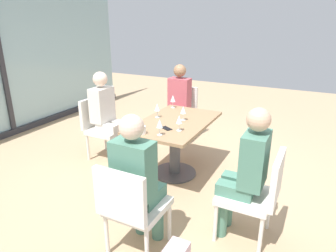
{
  "coord_description": "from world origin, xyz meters",
  "views": [
    {
      "loc": [
        -3.21,
        -1.54,
        1.94
      ],
      "look_at": [
        0.0,
        0.1,
        0.65
      ],
      "focal_mm": 32.28,
      "sensor_mm": 36.0,
      "label": 1
    }
  ],
  "objects_px": {
    "wine_glass_4": "(157,108)",
    "chair_far_right": "(181,110)",
    "chair_near_window": "(101,124)",
    "person_far_right": "(178,100)",
    "wine_glass_2": "(183,110)",
    "coffee_cup": "(142,130)",
    "dining_table_main": "(175,136)",
    "wine_glass_3": "(173,99)",
    "wine_glass_0": "(160,124)",
    "wine_glass_1": "(179,120)",
    "cell_phone_on_table": "(166,128)",
    "person_near_window": "(106,112)",
    "chair_side_end": "(131,205)",
    "chair_front_left": "(257,191)",
    "person_side_end": "(138,177)",
    "person_front_left": "(246,168)"
  },
  "relations": [
    {
      "from": "wine_glass_4",
      "to": "chair_far_right",
      "type": "bearing_deg",
      "value": 9.61
    },
    {
      "from": "chair_near_window",
      "to": "person_far_right",
      "type": "xyz_separation_m",
      "value": [
        1.07,
        -0.72,
        0.2
      ]
    },
    {
      "from": "chair_far_right",
      "to": "wine_glass_0",
      "type": "height_order",
      "value": "wine_glass_0"
    },
    {
      "from": "chair_front_left",
      "to": "wine_glass_0",
      "type": "bearing_deg",
      "value": 75.76
    },
    {
      "from": "wine_glass_1",
      "to": "wine_glass_3",
      "type": "relative_size",
      "value": 1.0
    },
    {
      "from": "chair_near_window",
      "to": "wine_glass_1",
      "type": "distance_m",
      "value": 1.45
    },
    {
      "from": "chair_side_end",
      "to": "chair_front_left",
      "type": "bearing_deg",
      "value": -52.45
    },
    {
      "from": "wine_glass_0",
      "to": "coffee_cup",
      "type": "xyz_separation_m",
      "value": [
        -0.05,
        0.19,
        -0.09
      ]
    },
    {
      "from": "chair_side_end",
      "to": "wine_glass_4",
      "type": "distance_m",
      "value": 1.65
    },
    {
      "from": "chair_front_left",
      "to": "wine_glass_4",
      "type": "distance_m",
      "value": 1.72
    },
    {
      "from": "coffee_cup",
      "to": "cell_phone_on_table",
      "type": "bearing_deg",
      "value": -30.95
    },
    {
      "from": "person_near_window",
      "to": "chair_side_end",
      "type": "bearing_deg",
      "value": -136.5
    },
    {
      "from": "dining_table_main",
      "to": "chair_near_window",
      "type": "bearing_deg",
      "value": 90.0
    },
    {
      "from": "chair_far_right",
      "to": "wine_glass_4",
      "type": "distance_m",
      "value": 1.21
    },
    {
      "from": "dining_table_main",
      "to": "person_far_right",
      "type": "distance_m",
      "value": 1.18
    },
    {
      "from": "wine_glass_2",
      "to": "cell_phone_on_table",
      "type": "xyz_separation_m",
      "value": [
        -0.37,
        0.04,
        -0.13
      ]
    },
    {
      "from": "wine_glass_4",
      "to": "person_side_end",
      "type": "bearing_deg",
      "value": -157.19
    },
    {
      "from": "dining_table_main",
      "to": "wine_glass_3",
      "type": "distance_m",
      "value": 0.69
    },
    {
      "from": "wine_glass_4",
      "to": "wine_glass_0",
      "type": "bearing_deg",
      "value": -148.53
    },
    {
      "from": "chair_side_end",
      "to": "person_front_left",
      "type": "bearing_deg",
      "value": -48.71
    },
    {
      "from": "wine_glass_4",
      "to": "cell_phone_on_table",
      "type": "distance_m",
      "value": 0.46
    },
    {
      "from": "dining_table_main",
      "to": "person_far_right",
      "type": "height_order",
      "value": "person_far_right"
    },
    {
      "from": "person_far_right",
      "to": "wine_glass_0",
      "type": "xyz_separation_m",
      "value": [
        -1.57,
        -0.52,
        0.16
      ]
    },
    {
      "from": "wine_glass_4",
      "to": "coffee_cup",
      "type": "relative_size",
      "value": 2.06
    },
    {
      "from": "wine_glass_0",
      "to": "cell_phone_on_table",
      "type": "height_order",
      "value": "wine_glass_0"
    },
    {
      "from": "person_near_window",
      "to": "person_front_left",
      "type": "distance_m",
      "value": 2.3
    },
    {
      "from": "person_far_right",
      "to": "wine_glass_3",
      "type": "xyz_separation_m",
      "value": [
        -0.53,
        -0.17,
        0.16
      ]
    },
    {
      "from": "chair_side_end",
      "to": "wine_glass_0",
      "type": "relative_size",
      "value": 4.7
    },
    {
      "from": "person_near_window",
      "to": "wine_glass_0",
      "type": "height_order",
      "value": "person_near_window"
    },
    {
      "from": "person_side_end",
      "to": "chair_side_end",
      "type": "bearing_deg",
      "value": -180.0
    },
    {
      "from": "wine_glass_1",
      "to": "chair_far_right",
      "type": "bearing_deg",
      "value": 24.11
    },
    {
      "from": "wine_glass_2",
      "to": "coffee_cup",
      "type": "relative_size",
      "value": 2.06
    },
    {
      "from": "wine_glass_2",
      "to": "chair_far_right",
      "type": "bearing_deg",
      "value": 26.19
    },
    {
      "from": "person_side_end",
      "to": "wine_glass_4",
      "type": "xyz_separation_m",
      "value": [
        1.39,
        0.58,
        0.16
      ]
    },
    {
      "from": "wine_glass_1",
      "to": "coffee_cup",
      "type": "bearing_deg",
      "value": 130.72
    },
    {
      "from": "wine_glass_2",
      "to": "wine_glass_0",
      "type": "bearing_deg",
      "value": 178.36
    },
    {
      "from": "person_front_left",
      "to": "wine_glass_2",
      "type": "bearing_deg",
      "value": 49.11
    },
    {
      "from": "chair_side_end",
      "to": "chair_near_window",
      "type": "height_order",
      "value": "same"
    },
    {
      "from": "wine_glass_4",
      "to": "wine_glass_2",
      "type": "bearing_deg",
      "value": -82.33
    },
    {
      "from": "person_far_right",
      "to": "wine_glass_4",
      "type": "relative_size",
      "value": 6.81
    },
    {
      "from": "chair_far_right",
      "to": "person_far_right",
      "type": "height_order",
      "value": "person_far_right"
    },
    {
      "from": "chair_near_window",
      "to": "wine_glass_1",
      "type": "bearing_deg",
      "value": -101.6
    },
    {
      "from": "wine_glass_0",
      "to": "chair_far_right",
      "type": "bearing_deg",
      "value": 17.27
    },
    {
      "from": "person_near_window",
      "to": "cell_phone_on_table",
      "type": "distance_m",
      "value": 1.14
    },
    {
      "from": "chair_side_end",
      "to": "cell_phone_on_table",
      "type": "distance_m",
      "value": 1.23
    },
    {
      "from": "coffee_cup",
      "to": "person_far_right",
      "type": "bearing_deg",
      "value": 11.61
    },
    {
      "from": "person_near_window",
      "to": "person_front_left",
      "type": "relative_size",
      "value": 1.0
    },
    {
      "from": "person_far_right",
      "to": "wine_glass_2",
      "type": "relative_size",
      "value": 6.81
    },
    {
      "from": "chair_side_end",
      "to": "chair_far_right",
      "type": "distance_m",
      "value": 2.75
    },
    {
      "from": "chair_far_right",
      "to": "wine_glass_3",
      "type": "bearing_deg",
      "value": -164.99
    }
  ]
}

